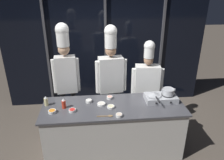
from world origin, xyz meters
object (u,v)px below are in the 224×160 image
(stock_pot, at_px, (168,92))
(prep_bowl_rice, at_px, (89,101))
(squeeze_bottle_oil, at_px, (46,101))
(prep_bowl_shrimp, at_px, (110,97))
(prep_bowl_onion, at_px, (101,104))
(prep_bowl_noodles, at_px, (111,107))
(chef_sous, at_px, (111,73))
(prep_bowl_bell_pepper, at_px, (72,110))
(prep_bowl_chicken, at_px, (119,115))
(frying_pan, at_px, (154,94))
(chef_head, at_px, (66,69))
(portable_stove, at_px, (161,98))
(squeeze_bottle_chili, at_px, (64,103))
(chef_line, at_px, (147,81))
(prep_bowl_carrots, at_px, (52,111))
(serving_spoon_slotted, at_px, (108,116))

(stock_pot, distance_m, prep_bowl_rice, 1.34)
(stock_pot, xyz_separation_m, squeeze_bottle_oil, (-2.02, 0.03, -0.08))
(prep_bowl_shrimp, bearing_deg, prep_bowl_onion, -128.01)
(prep_bowl_rice, bearing_deg, prep_bowl_onion, -29.04)
(prep_bowl_onion, bearing_deg, prep_bowl_noodles, -34.39)
(prep_bowl_rice, height_order, chef_sous, chef_sous)
(prep_bowl_bell_pepper, relative_size, prep_bowl_onion, 0.83)
(prep_bowl_chicken, xyz_separation_m, prep_bowl_shrimp, (-0.09, 0.56, 0.00))
(squeeze_bottle_oil, distance_m, prep_bowl_shrimp, 1.06)
(frying_pan, height_order, chef_sous, chef_sous)
(prep_bowl_chicken, height_order, prep_bowl_onion, prep_bowl_chicken)
(squeeze_bottle_oil, xyz_separation_m, chef_head, (0.29, 0.55, 0.33))
(prep_bowl_chicken, relative_size, chef_sous, 0.05)
(portable_stove, distance_m, stock_pot, 0.17)
(squeeze_bottle_oil, bearing_deg, squeeze_bottle_chili, -20.50)
(prep_bowl_rice, relative_size, chef_line, 0.06)
(frying_pan, distance_m, chef_sous, 0.91)
(prep_bowl_rice, bearing_deg, prep_bowl_carrots, -154.06)
(chef_head, bearing_deg, squeeze_bottle_oil, 56.80)
(portable_stove, height_order, prep_bowl_shrimp, portable_stove)
(prep_bowl_bell_pepper, bearing_deg, prep_bowl_onion, 18.59)
(frying_pan, bearing_deg, prep_bowl_carrots, -172.89)
(prep_bowl_onion, distance_m, chef_sous, 0.73)
(portable_stove, xyz_separation_m, squeeze_bottle_chili, (-1.61, -0.08, 0.03))
(prep_bowl_onion, bearing_deg, prep_bowl_carrots, -168.23)
(serving_spoon_slotted, distance_m, chef_sous, 1.03)
(squeeze_bottle_chili, bearing_deg, portable_stove, 3.01)
(chef_sous, bearing_deg, prep_bowl_rice, 44.91)
(prep_bowl_shrimp, xyz_separation_m, chef_line, (0.75, 0.40, 0.09))
(stock_pot, distance_m, squeeze_bottle_oil, 2.02)
(prep_bowl_rice, xyz_separation_m, prep_bowl_carrots, (-0.56, -0.27, 0.00))
(chef_sous, bearing_deg, chef_head, -5.87)
(portable_stove, distance_m, chef_line, 0.56)
(squeeze_bottle_chili, bearing_deg, prep_bowl_chicken, -21.25)
(stock_pot, xyz_separation_m, prep_bowl_onion, (-1.13, -0.05, -0.15))
(prep_bowl_bell_pepper, distance_m, prep_bowl_carrots, 0.31)
(squeeze_bottle_oil, relative_size, squeeze_bottle_chili, 0.99)
(serving_spoon_slotted, bearing_deg, portable_stove, 23.01)
(prep_bowl_shrimp, relative_size, serving_spoon_slotted, 0.43)
(frying_pan, relative_size, prep_bowl_chicken, 4.28)
(prep_bowl_rice, bearing_deg, chef_sous, 51.08)
(prep_bowl_onion, bearing_deg, prep_bowl_rice, 150.96)
(portable_stove, relative_size, stock_pot, 2.35)
(portable_stove, relative_size, prep_bowl_onion, 3.93)
(prep_bowl_bell_pepper, bearing_deg, chef_head, 100.32)
(squeeze_bottle_oil, height_order, prep_bowl_carrots, squeeze_bottle_oil)
(prep_bowl_rice, bearing_deg, prep_bowl_shrimp, 13.28)
(prep_bowl_rice, xyz_separation_m, prep_bowl_chicken, (0.45, -0.48, -0.00))
(squeeze_bottle_chili, distance_m, chef_head, 0.74)
(prep_bowl_bell_pepper, bearing_deg, prep_bowl_noodles, 5.18)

